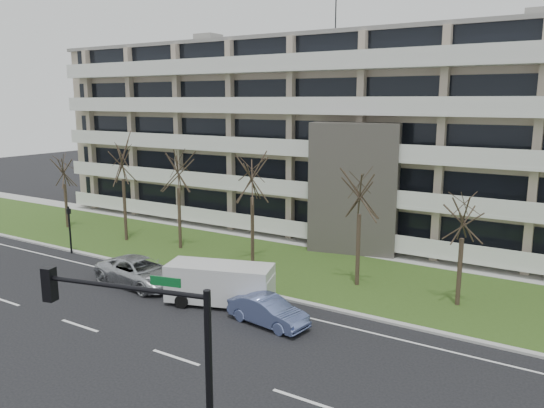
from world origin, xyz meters
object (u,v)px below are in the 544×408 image
Objects in this scene: white_van at (221,281)px; pedestrian_signal at (69,224)px; blue_sedan at (268,311)px; silver_pickup at (140,272)px; traffic_signal at (150,351)px.

pedestrian_signal is at bearing 154.34° from white_van.
blue_sedan is 3.61m from white_van.
silver_pickup is at bearing 163.33° from white_van.
traffic_signal is at bearing -78.84° from white_van.
silver_pickup is at bearing 93.13° from blue_sedan.
silver_pickup is 9.12m from pedestrian_signal.
pedestrian_signal reaches higher than white_van.
silver_pickup is 1.70× the size of pedestrian_signal.
traffic_signal reaches higher than white_van.
silver_pickup is 0.94× the size of traffic_signal.
white_van is at bearing -83.74° from silver_pickup.
pedestrian_signal is (-8.77, 2.12, 1.33)m from silver_pickup.
silver_pickup is 16.89m from traffic_signal.
pedestrian_signal is at bearing 133.84° from traffic_signal.
blue_sedan is (9.21, -0.80, -0.11)m from silver_pickup.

